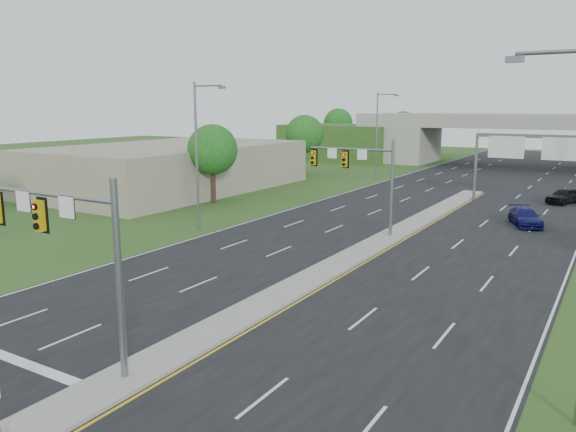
% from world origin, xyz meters
% --- Properties ---
extents(ground, '(240.00, 240.00, 0.00)m').
position_xyz_m(ground, '(0.00, 0.00, 0.00)').
color(ground, '#2C4D1B').
rests_on(ground, ground).
extents(road, '(24.00, 160.00, 0.02)m').
position_xyz_m(road, '(0.00, 35.00, 0.01)').
color(road, black).
rests_on(road, ground).
extents(median, '(2.00, 54.00, 0.16)m').
position_xyz_m(median, '(0.00, 23.00, 0.10)').
color(median, gray).
rests_on(median, road).
extents(lane_markings, '(23.72, 160.00, 0.01)m').
position_xyz_m(lane_markings, '(-0.60, 28.91, 0.02)').
color(lane_markings, gold).
rests_on(lane_markings, road).
extents(signal_mast_near, '(6.62, 0.60, 7.00)m').
position_xyz_m(signal_mast_near, '(-2.26, -0.07, 4.73)').
color(signal_mast_near, slate).
rests_on(signal_mast_near, ground).
extents(signal_mast_far, '(6.62, 0.60, 7.00)m').
position_xyz_m(signal_mast_far, '(-2.26, 24.93, 4.73)').
color(signal_mast_far, slate).
rests_on(signal_mast_far, ground).
extents(sign_gantry, '(11.58, 0.44, 6.67)m').
position_xyz_m(sign_gantry, '(6.68, 44.92, 5.24)').
color(sign_gantry, slate).
rests_on(sign_gantry, ground).
extents(overpass, '(80.00, 14.00, 8.10)m').
position_xyz_m(overpass, '(0.00, 80.00, 3.55)').
color(overpass, gray).
rests_on(overpass, ground).
extents(lightpole_l_mid, '(2.85, 0.25, 11.00)m').
position_xyz_m(lightpole_l_mid, '(-13.30, 20.00, 6.10)').
color(lightpole_l_mid, slate).
rests_on(lightpole_l_mid, ground).
extents(lightpole_l_far, '(2.85, 0.25, 11.00)m').
position_xyz_m(lightpole_l_far, '(-13.30, 55.00, 6.10)').
color(lightpole_l_far, slate).
rests_on(lightpole_l_far, ground).
extents(tree_l_near, '(4.80, 4.80, 7.60)m').
position_xyz_m(tree_l_near, '(-20.00, 30.00, 5.18)').
color(tree_l_near, '#382316').
rests_on(tree_l_near, ground).
extents(tree_l_mid, '(5.20, 5.20, 8.12)m').
position_xyz_m(tree_l_mid, '(-24.00, 55.00, 5.51)').
color(tree_l_mid, '#382316').
rests_on(tree_l_mid, ground).
extents(tree_back_a, '(6.00, 6.00, 8.85)m').
position_xyz_m(tree_back_a, '(-38.00, 94.00, 5.84)').
color(tree_back_a, '#382316').
rests_on(tree_back_a, ground).
extents(tree_back_b, '(5.60, 5.60, 8.32)m').
position_xyz_m(tree_back_b, '(-24.00, 94.00, 5.51)').
color(tree_back_b, '#382316').
rests_on(tree_back_b, ground).
extents(commercial_building, '(18.00, 30.00, 5.00)m').
position_xyz_m(commercial_building, '(-30.00, 35.00, 2.50)').
color(commercial_building, gray).
rests_on(commercial_building, ground).
extents(car_far_b, '(3.49, 4.96, 1.33)m').
position_xyz_m(car_far_b, '(7.62, 34.42, 0.69)').
color(car_far_b, '#0E0E54').
rests_on(car_far_b, road).
extents(car_far_c, '(3.41, 4.75, 1.50)m').
position_xyz_m(car_far_c, '(9.21, 47.29, 0.77)').
color(car_far_c, black).
rests_on(car_far_c, road).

